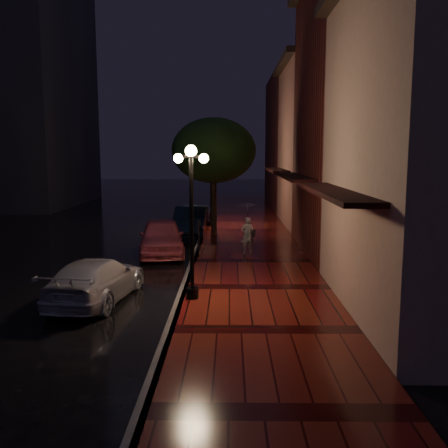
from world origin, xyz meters
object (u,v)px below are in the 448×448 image
(streetlamp_near, at_px, (192,213))
(navy_car, at_px, (191,221))
(silver_car, at_px, (96,280))
(street_tree, at_px, (214,153))
(pink_car, at_px, (162,237))
(streetlamp_far, at_px, (211,182))
(parking_meter, at_px, (199,234))
(woman_with_umbrella, at_px, (248,220))

(streetlamp_near, distance_m, navy_car, 11.80)
(streetlamp_near, relative_size, silver_car, 0.99)
(street_tree, height_order, silver_car, street_tree)
(streetlamp_near, xyz_separation_m, pink_car, (-1.80, 6.79, -1.84))
(street_tree, relative_size, pink_car, 1.30)
(streetlamp_far, distance_m, street_tree, 3.44)
(streetlamp_far, relative_size, street_tree, 0.74)
(streetlamp_near, distance_m, streetlamp_far, 14.00)
(parking_meter, bearing_deg, silver_car, -89.28)
(streetlamp_near, height_order, parking_meter, streetlamp_near)
(navy_car, xyz_separation_m, parking_meter, (0.75, -5.39, 0.24))
(streetlamp_far, bearing_deg, streetlamp_near, -90.00)
(silver_car, distance_m, parking_meter, 6.60)
(pink_car, bearing_deg, parking_meter, -27.49)
(pink_car, xyz_separation_m, parking_meter, (1.60, -0.57, 0.23))
(streetlamp_far, bearing_deg, navy_car, -111.70)
(street_tree, distance_m, woman_with_umbrella, 5.55)
(streetlamp_near, bearing_deg, woman_with_umbrella, 74.43)
(pink_car, bearing_deg, silver_car, -106.31)
(streetlamp_near, bearing_deg, pink_car, 104.85)
(street_tree, relative_size, woman_with_umbrella, 2.76)
(parking_meter, bearing_deg, streetlamp_far, 112.27)
(woman_with_umbrella, distance_m, parking_meter, 2.06)
(streetlamp_far, bearing_deg, street_tree, -85.09)
(streetlamp_near, relative_size, streetlamp_far, 1.00)
(streetlamp_near, xyz_separation_m, streetlamp_far, (0.00, 14.00, 0.00))
(navy_car, bearing_deg, street_tree, -26.38)
(street_tree, bearing_deg, streetlamp_far, 94.91)
(street_tree, xyz_separation_m, parking_meter, (-0.46, -4.77, -3.25))
(streetlamp_near, height_order, woman_with_umbrella, streetlamp_near)
(pink_car, relative_size, woman_with_umbrella, 2.13)
(street_tree, height_order, woman_with_umbrella, street_tree)
(navy_car, bearing_deg, silver_car, -98.24)
(streetlamp_far, bearing_deg, silver_car, -101.35)
(street_tree, distance_m, navy_car, 3.75)
(streetlamp_far, relative_size, silver_car, 0.99)
(streetlamp_near, height_order, pink_car, streetlamp_near)
(streetlamp_near, height_order, streetlamp_far, same)
(pink_car, distance_m, navy_car, 4.89)
(navy_car, bearing_deg, streetlamp_near, -84.49)
(parking_meter, bearing_deg, pink_car, -175.81)
(streetlamp_far, height_order, pink_car, streetlamp_far)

